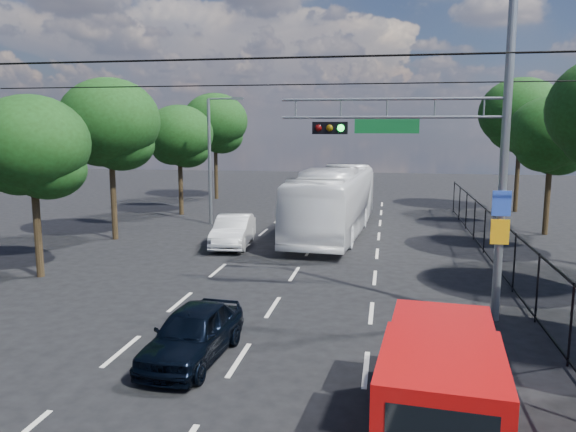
% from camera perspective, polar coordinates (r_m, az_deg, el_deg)
% --- Properties ---
extents(lane_markings, '(6.12, 38.00, 0.01)m').
position_cam_1_polar(lane_markings, '(23.15, 1.47, -4.64)').
color(lane_markings, beige).
rests_on(lane_markings, ground).
extents(signal_mast, '(6.43, 0.39, 9.50)m').
position_cam_1_polar(signal_mast, '(16.34, 17.01, 7.81)').
color(signal_mast, slate).
rests_on(signal_mast, ground).
extents(streetlight_left, '(2.09, 0.22, 7.08)m').
position_cam_1_polar(streetlight_left, '(31.80, -7.69, 6.20)').
color(streetlight_left, slate).
rests_on(streetlight_left, ground).
extents(utility_wires, '(22.00, 5.04, 0.74)m').
position_cam_1_polar(utility_wires, '(17.49, -1.08, 14.79)').
color(utility_wires, black).
rests_on(utility_wires, ground).
extents(fence_right, '(0.06, 34.03, 2.00)m').
position_cam_1_polar(fence_right, '(21.31, 21.37, -3.63)').
color(fence_right, black).
rests_on(fence_right, ground).
extents(tree_right_d, '(4.32, 4.32, 7.02)m').
position_cam_1_polar(tree_right_d, '(31.32, 25.22, 7.05)').
color(tree_right_d, black).
rests_on(tree_right_d, ground).
extents(tree_right_e, '(5.28, 5.28, 8.58)m').
position_cam_1_polar(tree_right_e, '(39.14, 22.59, 9.04)').
color(tree_right_e, black).
rests_on(tree_right_e, ground).
extents(tree_left_b, '(4.08, 4.08, 6.63)m').
position_cam_1_polar(tree_left_b, '(22.18, -24.49, 5.92)').
color(tree_left_b, black).
rests_on(tree_left_b, ground).
extents(tree_left_c, '(4.80, 4.80, 7.80)m').
position_cam_1_polar(tree_left_c, '(28.48, -17.57, 8.46)').
color(tree_left_c, black).
rests_on(tree_left_c, ground).
extents(tree_left_d, '(4.20, 4.20, 6.83)m').
position_cam_1_polar(tree_left_d, '(35.63, -10.94, 7.67)').
color(tree_left_d, black).
rests_on(tree_left_d, ground).
extents(tree_left_e, '(4.92, 4.92, 7.99)m').
position_cam_1_polar(tree_left_e, '(43.25, -7.38, 9.05)').
color(tree_left_e, black).
rests_on(tree_left_e, ground).
extents(red_pickup, '(2.40, 5.51, 2.00)m').
position_cam_1_polar(red_pickup, '(10.57, 15.22, -16.01)').
color(red_pickup, black).
rests_on(red_pickup, ground).
extents(navy_hatchback, '(1.80, 3.90, 1.29)m').
position_cam_1_polar(navy_hatchback, '(13.77, -9.66, -11.66)').
color(navy_hatchback, black).
rests_on(navy_hatchback, ground).
extents(white_bus, '(3.67, 12.39, 3.41)m').
position_cam_1_polar(white_bus, '(28.70, 4.64, 1.46)').
color(white_bus, white).
rests_on(white_bus, ground).
extents(white_van, '(1.92, 4.46, 1.43)m').
position_cam_1_polar(white_van, '(26.11, -5.58, -1.51)').
color(white_van, silver).
rests_on(white_van, ground).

